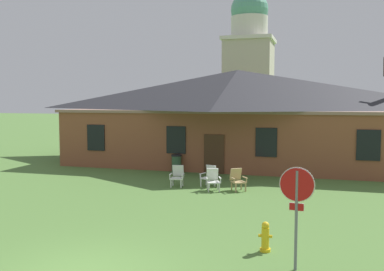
{
  "coord_description": "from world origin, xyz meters",
  "views": [
    {
      "loc": [
        4.99,
        -8.21,
        3.93
      ],
      "look_at": [
        0.06,
        8.54,
        2.49
      ],
      "focal_mm": 40.23,
      "sensor_mm": 36.0,
      "label": 1
    }
  ],
  "objects_px": {
    "lawn_chair_by_porch": "(177,175)",
    "lawn_chair_middle": "(237,179)",
    "stop_sign": "(297,198)",
    "lawn_chair_left_end": "(213,179)",
    "lawn_chair_near_door": "(209,175)",
    "trash_bin": "(177,164)",
    "fire_hydrant": "(265,237)"
  },
  "relations": [
    {
      "from": "lawn_chair_middle",
      "to": "trash_bin",
      "type": "bearing_deg",
      "value": 137.94
    },
    {
      "from": "lawn_chair_by_porch",
      "to": "fire_hydrant",
      "type": "height_order",
      "value": "lawn_chair_by_porch"
    },
    {
      "from": "fire_hydrant",
      "to": "trash_bin",
      "type": "bearing_deg",
      "value": 119.12
    },
    {
      "from": "trash_bin",
      "to": "fire_hydrant",
      "type": "bearing_deg",
      "value": -60.88
    },
    {
      "from": "stop_sign",
      "to": "lawn_chair_by_porch",
      "type": "relative_size",
      "value": 2.52
    },
    {
      "from": "lawn_chair_left_end",
      "to": "trash_bin",
      "type": "height_order",
      "value": "trash_bin"
    },
    {
      "from": "lawn_chair_by_porch",
      "to": "lawn_chair_left_end",
      "type": "xyz_separation_m",
      "value": [
        1.77,
        -0.43,
        0.0
      ]
    },
    {
      "from": "stop_sign",
      "to": "lawn_chair_near_door",
      "type": "xyz_separation_m",
      "value": [
        -4.28,
        8.88,
        -1.2
      ]
    },
    {
      "from": "lawn_chair_near_door",
      "to": "lawn_chair_middle",
      "type": "distance_m",
      "value": 1.5
    },
    {
      "from": "stop_sign",
      "to": "trash_bin",
      "type": "distance_m",
      "value": 13.84
    },
    {
      "from": "lawn_chair_by_porch",
      "to": "lawn_chair_middle",
      "type": "height_order",
      "value": "same"
    },
    {
      "from": "lawn_chair_by_porch",
      "to": "trash_bin",
      "type": "xyz_separation_m",
      "value": [
        -1.21,
        3.49,
        -0.0
      ]
    },
    {
      "from": "lawn_chair_by_porch",
      "to": "trash_bin",
      "type": "height_order",
      "value": "trash_bin"
    },
    {
      "from": "stop_sign",
      "to": "lawn_chair_left_end",
      "type": "bearing_deg",
      "value": 116.02
    },
    {
      "from": "lawn_chair_middle",
      "to": "fire_hydrant",
      "type": "relative_size",
      "value": 1.21
    },
    {
      "from": "stop_sign",
      "to": "lawn_chair_middle",
      "type": "distance_m",
      "value": 8.89
    },
    {
      "from": "lawn_chair_near_door",
      "to": "lawn_chair_left_end",
      "type": "distance_m",
      "value": 0.94
    },
    {
      "from": "lawn_chair_by_porch",
      "to": "fire_hydrant",
      "type": "distance_m",
      "value": 8.86
    },
    {
      "from": "lawn_chair_near_door",
      "to": "lawn_chair_middle",
      "type": "relative_size",
      "value": 1.0
    },
    {
      "from": "stop_sign",
      "to": "fire_hydrant",
      "type": "xyz_separation_m",
      "value": [
        -0.82,
        1.03,
        -1.32
      ]
    },
    {
      "from": "lawn_chair_left_end",
      "to": "fire_hydrant",
      "type": "relative_size",
      "value": 1.21
    },
    {
      "from": "lawn_chair_left_end",
      "to": "trash_bin",
      "type": "relative_size",
      "value": 0.98
    },
    {
      "from": "lawn_chair_by_porch",
      "to": "lawn_chair_middle",
      "type": "relative_size",
      "value": 1.0
    },
    {
      "from": "lawn_chair_left_end",
      "to": "lawn_chair_near_door",
      "type": "bearing_deg",
      "value": 113.25
    },
    {
      "from": "lawn_chair_near_door",
      "to": "trash_bin",
      "type": "bearing_deg",
      "value": 130.46
    },
    {
      "from": "stop_sign",
      "to": "fire_hydrant",
      "type": "bearing_deg",
      "value": 128.31
    },
    {
      "from": "fire_hydrant",
      "to": "lawn_chair_by_porch",
      "type": "bearing_deg",
      "value": 123.28
    },
    {
      "from": "lawn_chair_by_porch",
      "to": "stop_sign",
      "type": "bearing_deg",
      "value": -56.07
    },
    {
      "from": "lawn_chair_left_end",
      "to": "fire_hydrant",
      "type": "bearing_deg",
      "value": -66.09
    },
    {
      "from": "lawn_chair_middle",
      "to": "fire_hydrant",
      "type": "distance_m",
      "value": 7.58
    },
    {
      "from": "lawn_chair_middle",
      "to": "trash_bin",
      "type": "xyz_separation_m",
      "value": [
        -4.0,
        3.61,
        -0.0
      ]
    },
    {
      "from": "lawn_chair_by_porch",
      "to": "lawn_chair_middle",
      "type": "bearing_deg",
      "value": -2.44
    }
  ]
}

